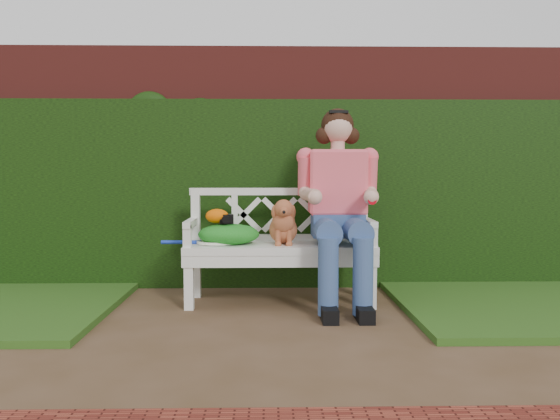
{
  "coord_description": "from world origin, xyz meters",
  "views": [
    {
      "loc": [
        0.09,
        -3.31,
        1.05
      ],
      "look_at": [
        0.17,
        1.03,
        0.75
      ],
      "focal_mm": 35.0,
      "sensor_mm": 36.0,
      "label": 1
    }
  ],
  "objects": [
    {
      "name": "dog",
      "position": [
        0.2,
        1.01,
        0.66
      ],
      "size": [
        0.28,
        0.35,
        0.36
      ],
      "primitive_type": null,
      "rotation": [
        0.0,
        0.0,
        0.11
      ],
      "color": "#A45F21",
      "rests_on": "garden_bench"
    },
    {
      "name": "baseball_glove",
      "position": [
        -0.33,
        1.02,
        0.7
      ],
      "size": [
        0.22,
        0.2,
        0.12
      ],
      "primitive_type": "ellipsoid",
      "rotation": [
        0.0,
        0.0,
        0.4
      ],
      "color": "#E25B04",
      "rests_on": "green_bag"
    },
    {
      "name": "green_bag",
      "position": [
        -0.24,
        1.01,
        0.56
      ],
      "size": [
        0.49,
        0.38,
        0.17
      ],
      "primitive_type": null,
      "rotation": [
        0.0,
        0.0,
        -0.02
      ],
      "color": "green",
      "rests_on": "garden_bench"
    },
    {
      "name": "ground",
      "position": [
        0.0,
        0.0,
        0.0
      ],
      "size": [
        60.0,
        60.0,
        0.0
      ],
      "primitive_type": "plane",
      "color": "#49341E"
    },
    {
      "name": "tennis_racket",
      "position": [
        -0.35,
        1.02,
        0.5
      ],
      "size": [
        0.68,
        0.34,
        0.03
      ],
      "primitive_type": null,
      "rotation": [
        0.0,
        0.0,
        0.1
      ],
      "color": "silver",
      "rests_on": "garden_bench"
    },
    {
      "name": "garden_bench",
      "position": [
        0.17,
        1.03,
        0.24
      ],
      "size": [
        1.62,
        0.72,
        0.48
      ],
      "primitive_type": null,
      "rotation": [
        0.0,
        0.0,
        0.08
      ],
      "color": "white",
      "rests_on": "ground"
    },
    {
      "name": "camera_item",
      "position": [
        -0.25,
        1.01,
        0.68
      ],
      "size": [
        0.12,
        0.1,
        0.07
      ],
      "primitive_type": "cube",
      "rotation": [
        0.0,
        0.0,
        0.14
      ],
      "color": "black",
      "rests_on": "green_bag"
    },
    {
      "name": "ivy_hedge",
      "position": [
        0.0,
        1.68,
        0.85
      ],
      "size": [
        10.0,
        0.18,
        1.7
      ],
      "primitive_type": "cube",
      "color": "#1D460C",
      "rests_on": "ground"
    },
    {
      "name": "brick_wall",
      "position": [
        0.0,
        1.9,
        1.1
      ],
      "size": [
        10.0,
        0.3,
        2.2
      ],
      "primitive_type": "cube",
      "color": "maroon",
      "rests_on": "ground"
    },
    {
      "name": "seated_woman",
      "position": [
        0.64,
        1.01,
        0.81
      ],
      "size": [
        0.8,
        0.99,
        1.61
      ],
      "primitive_type": null,
      "rotation": [
        0.0,
        0.0,
        -0.13
      ],
      "color": "#F84672",
      "rests_on": "ground"
    }
  ]
}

